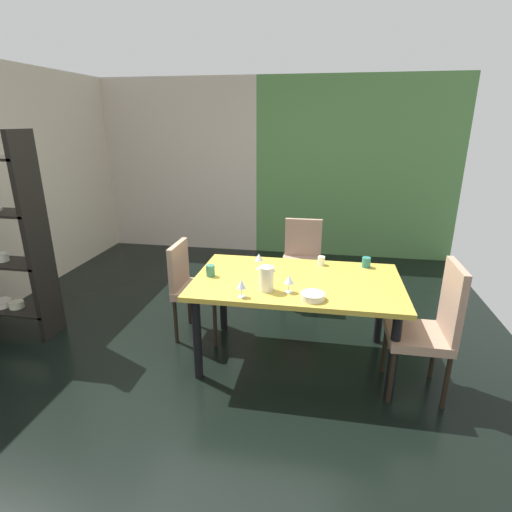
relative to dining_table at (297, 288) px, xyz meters
name	(u,v)px	position (x,y,z in m)	size (l,w,h in m)	color
ground_plane	(221,358)	(-0.65, -0.10, -0.68)	(5.43, 6.33, 0.02)	black
back_panel_interior	(179,167)	(-2.11, 3.02, 0.63)	(2.50, 0.10, 2.60)	beige
garden_window_panel	(356,170)	(0.60, 3.02, 0.63)	(2.93, 0.10, 2.60)	#507F44
dining_table	(297,288)	(0.00, 0.00, 0.00)	(1.69, 1.02, 0.75)	gold
chair_left_far	(192,284)	(-1.00, 0.27, -0.14)	(0.44, 0.44, 0.92)	#9A7A64
chair_right_near	(432,325)	(1.02, -0.27, -0.10)	(0.44, 0.44, 1.04)	#9A7A64
chair_head_far	(302,256)	(-0.03, 1.24, -0.14)	(0.44, 0.45, 0.94)	#9A7A64
wine_glass_near_window	(289,280)	(-0.04, -0.27, 0.18)	(0.07, 0.07, 0.14)	silver
wine_glass_west	(241,285)	(-0.38, -0.42, 0.18)	(0.07, 0.07, 0.14)	silver
wine_glass_east	(259,258)	(-0.35, 0.18, 0.19)	(0.07, 0.07, 0.14)	silver
serving_bowl_front	(313,296)	(0.14, -0.37, 0.11)	(0.18, 0.18, 0.05)	beige
cup_rear	(366,262)	(0.58, 0.39, 0.13)	(0.08, 0.08, 0.09)	#29746C
cup_center	(210,271)	(-0.72, -0.05, 0.13)	(0.07, 0.07, 0.10)	#35705A
cup_left	(321,261)	(0.19, 0.39, 0.12)	(0.06, 0.06, 0.08)	white
pitcher_corner	(267,279)	(-0.22, -0.27, 0.18)	(0.13, 0.11, 0.19)	beige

